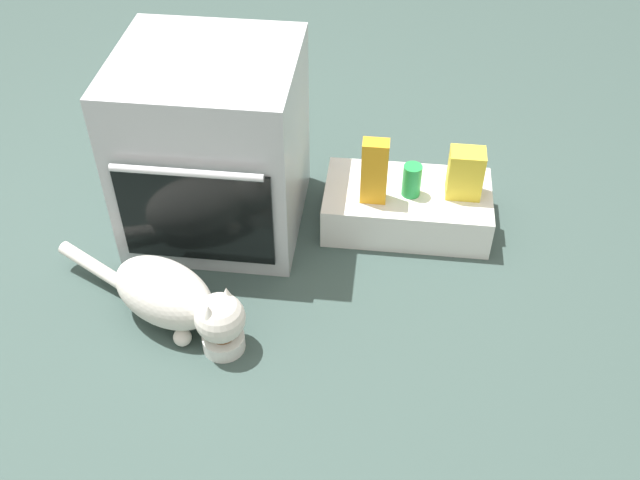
# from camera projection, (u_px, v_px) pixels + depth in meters

# --- Properties ---
(ground) EXTENTS (8.00, 8.00, 0.00)m
(ground) POSITION_uv_depth(u_px,v_px,m) (188.00, 299.00, 2.44)
(ground) COLOR #384C47
(oven) EXTENTS (0.59, 0.61, 0.66)m
(oven) POSITION_uv_depth(u_px,v_px,m) (213.00, 146.00, 2.52)
(oven) COLOR #B7BABF
(oven) RESTS_ON ground
(pantry_cabinet) EXTENTS (0.59, 0.33, 0.16)m
(pantry_cabinet) POSITION_uv_depth(u_px,v_px,m) (407.00, 207.00, 2.67)
(pantry_cabinet) COLOR white
(pantry_cabinet) RESTS_ON ground
(food_bowl) EXTENTS (0.13, 0.13, 0.08)m
(food_bowl) POSITION_uv_depth(u_px,v_px,m) (224.00, 340.00, 2.27)
(food_bowl) COLOR white
(food_bowl) RESTS_ON ground
(cat) EXTENTS (0.70, 0.39, 0.23)m
(cat) POSITION_uv_depth(u_px,v_px,m) (173.00, 297.00, 2.29)
(cat) COLOR silver
(cat) RESTS_ON ground
(snack_bag) EXTENTS (0.12, 0.09, 0.18)m
(snack_bag) POSITION_uv_depth(u_px,v_px,m) (465.00, 173.00, 2.55)
(snack_bag) COLOR yellow
(snack_bag) RESTS_ON pantry_cabinet
(juice_carton) EXTENTS (0.09, 0.06, 0.24)m
(juice_carton) POSITION_uv_depth(u_px,v_px,m) (374.00, 171.00, 2.51)
(juice_carton) COLOR orange
(juice_carton) RESTS_ON pantry_cabinet
(soda_can) EXTENTS (0.07, 0.07, 0.12)m
(soda_can) POSITION_uv_depth(u_px,v_px,m) (412.00, 180.00, 2.57)
(soda_can) COLOR green
(soda_can) RESTS_ON pantry_cabinet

